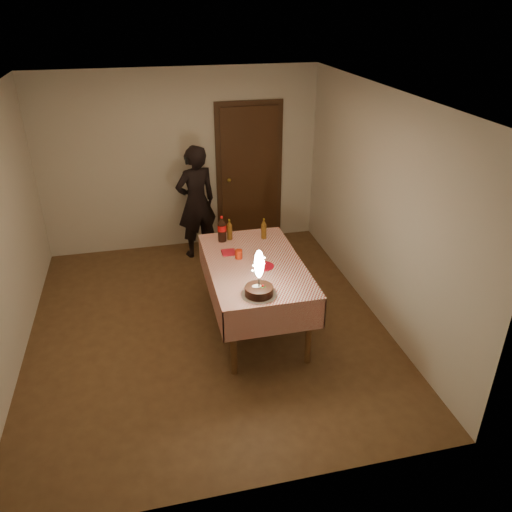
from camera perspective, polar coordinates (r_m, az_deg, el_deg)
The scene contains 12 objects.
ground at distance 5.92m, azimuth -5.53°, elevation -7.88°, with size 4.00×4.50×0.01m, color brown.
room_shell at distance 5.22m, azimuth -6.10°, elevation 7.62°, with size 4.04×4.54×2.62m.
dining_table at distance 5.49m, azimuth -0.12°, elevation -1.80°, with size 1.02×1.72×0.84m.
birthday_cake at distance 4.81m, azimuth 0.34°, elevation -3.26°, with size 0.35×0.35×0.48m.
red_plate at distance 5.36m, azimuth 0.90°, elevation -1.16°, with size 0.22×0.22×0.01m, color #A80B1B.
red_cup at distance 5.51m, azimuth -1.99°, elevation 0.21°, with size 0.08×0.08×0.10m, color red.
clear_cup at distance 5.43m, azimuth 0.09°, elevation -0.26°, with size 0.07×0.07×0.09m, color silver.
napkin_stack at distance 5.64m, azimuth -3.15°, elevation 0.41°, with size 0.15×0.15×0.02m, color #A4121F.
cola_bottle at distance 5.87m, azimuth -3.91°, elevation 3.08°, with size 0.10×0.10×0.32m.
amber_bottle_left at distance 5.92m, azimuth -3.05°, elevation 2.98°, with size 0.06×0.06×0.25m.
amber_bottle_right at distance 5.94m, azimuth 0.90°, elevation 3.09°, with size 0.06×0.06×0.25m.
photographer at distance 7.17m, azimuth -6.85°, elevation 6.14°, with size 0.69×0.56×1.64m.
Camera 1 is at (-0.54, -4.80, 3.42)m, focal length 35.00 mm.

